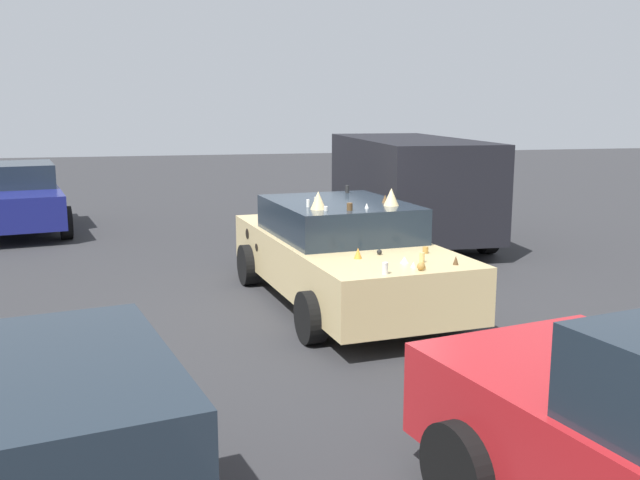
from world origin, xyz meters
name	(u,v)px	position (x,y,z in m)	size (l,w,h in m)	color
ground_plane	(341,303)	(0.00, 0.00, 0.00)	(60.00, 60.00, 0.00)	#2D2D30
art_car_decorated	(341,252)	(0.02, 0.00, 0.71)	(4.85, 2.50, 1.63)	#D8BC7F
parked_van_far_left	(408,183)	(4.22, -2.48, 1.15)	(5.11, 2.45, 2.04)	black
parked_sedan_near_right	(16,198)	(6.99, 5.33, 0.74)	(4.18, 2.54, 1.45)	navy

